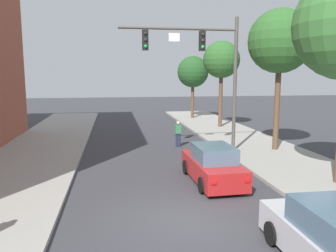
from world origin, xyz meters
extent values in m
plane|color=#38383D|center=(0.00, 0.00, 0.00)|extent=(120.00, 120.00, 0.00)
cylinder|color=#514C47|center=(4.60, 8.43, 3.90)|extent=(0.20, 0.20, 7.50)
cylinder|color=#514C47|center=(1.36, 8.43, 6.95)|extent=(6.47, 0.14, 0.14)
cube|color=black|center=(2.66, 8.43, 6.33)|extent=(0.32, 0.28, 1.05)
sphere|color=#2D2823|center=(2.66, 8.28, 6.66)|extent=(0.18, 0.18, 0.18)
sphere|color=#2D2823|center=(2.66, 8.28, 6.33)|extent=(0.18, 0.18, 0.18)
sphere|color=green|center=(2.66, 8.28, 6.00)|extent=(0.18, 0.18, 0.18)
cube|color=black|center=(-0.45, 8.43, 6.33)|extent=(0.32, 0.28, 1.05)
sphere|color=#2D2823|center=(-0.45, 8.28, 6.66)|extent=(0.18, 0.18, 0.18)
sphere|color=#2D2823|center=(-0.45, 8.28, 6.33)|extent=(0.18, 0.18, 0.18)
sphere|color=green|center=(-0.45, 8.28, 6.00)|extent=(0.18, 0.18, 0.18)
cube|color=white|center=(1.11, 8.41, 6.50)|extent=(0.60, 0.03, 0.44)
cube|color=#B21E1E|center=(1.88, 3.54, 0.56)|extent=(1.80, 4.24, 0.80)
cube|color=slate|center=(1.88, 3.39, 1.28)|extent=(1.55, 2.03, 0.64)
cylinder|color=black|center=(1.04, 4.82, 0.32)|extent=(0.24, 0.65, 0.64)
cylinder|color=black|center=(2.65, 4.86, 0.32)|extent=(0.24, 0.65, 0.64)
cylinder|color=black|center=(1.10, 2.22, 0.32)|extent=(0.24, 0.65, 0.64)
cylinder|color=black|center=(2.72, 2.26, 0.32)|extent=(0.24, 0.65, 0.64)
cube|color=red|center=(1.29, 1.41, 0.68)|extent=(0.20, 0.04, 0.14)
cube|color=red|center=(2.57, 1.44, 0.68)|extent=(0.20, 0.04, 0.14)
cube|color=#B7B7BC|center=(2.70, -3.22, 0.56)|extent=(1.75, 4.22, 0.80)
cylinder|color=black|center=(1.91, -1.91, 0.32)|extent=(0.23, 0.64, 0.64)
cylinder|color=black|center=(3.52, -1.93, 0.32)|extent=(0.23, 0.64, 0.64)
cylinder|color=#232847|center=(1.70, 10.69, 0.42)|extent=(0.14, 0.14, 0.85)
cylinder|color=#232847|center=(1.88, 10.69, 0.42)|extent=(0.14, 0.14, 0.85)
cube|color=#337F47|center=(1.79, 10.69, 1.13)|extent=(0.36, 0.22, 0.56)
sphere|color=beige|center=(1.79, 10.69, 1.53)|extent=(0.22, 0.22, 0.22)
cylinder|color=#B2B2B7|center=(4.90, -0.28, 0.45)|extent=(0.12, 0.09, 0.09)
cylinder|color=brown|center=(7.19, 8.42, 2.59)|extent=(0.32, 0.32, 4.89)
sphere|color=#2D6028|center=(7.19, 8.42, 6.40)|extent=(3.62, 3.62, 3.62)
cylinder|color=brown|center=(6.77, 17.54, 2.39)|extent=(0.32, 0.32, 4.48)
sphere|color=#2D6028|center=(6.77, 17.54, 5.78)|extent=(3.08, 3.08, 3.08)
cylinder|color=brown|center=(5.83, 23.77, 1.90)|extent=(0.32, 0.32, 3.50)
sphere|color=#235123|center=(5.83, 23.77, 4.83)|extent=(3.16, 3.16, 3.16)
camera|label=1|loc=(-2.18, -9.72, 4.48)|focal=35.81mm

